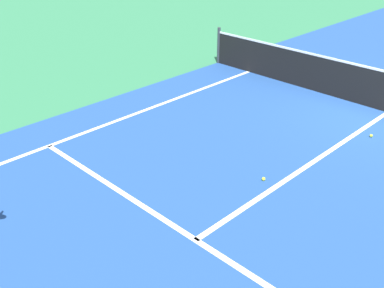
% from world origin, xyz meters
% --- Properties ---
extents(line_sideline_left, '(0.10, 11.89, 0.01)m').
position_xyz_m(line_sideline_left, '(-4.11, -5.95, 0.00)').
color(line_sideline_left, white).
rests_on(line_sideline_left, ground_plane).
extents(line_service_near, '(8.22, 0.10, 0.01)m').
position_xyz_m(line_service_near, '(0.00, -6.40, 0.00)').
color(line_service_near, white).
rests_on(line_service_near, ground_plane).
extents(line_center_service, '(0.10, 6.40, 0.01)m').
position_xyz_m(line_center_service, '(0.00, -3.20, 0.00)').
color(line_center_service, white).
rests_on(line_center_service, ground_plane).
extents(tennis_ball_near_net, '(0.07, 0.07, 0.07)m').
position_xyz_m(tennis_ball_near_net, '(0.30, -1.48, 0.03)').
color(tennis_ball_near_net, '#CCE033').
rests_on(tennis_ball_near_net, ground_plane).
extents(tennis_ball_mid_court, '(0.07, 0.07, 0.07)m').
position_xyz_m(tennis_ball_mid_court, '(-0.28, -4.41, 0.03)').
color(tennis_ball_mid_court, '#CCE033').
rests_on(tennis_ball_mid_court, ground_plane).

